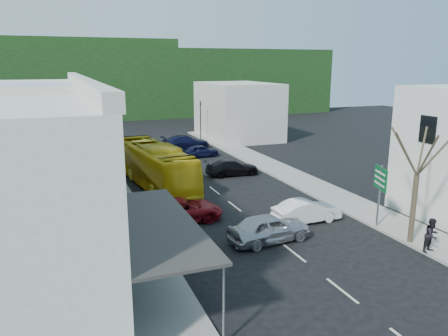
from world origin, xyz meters
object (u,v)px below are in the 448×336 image
street_tree (417,175)px  car_silver (269,229)px  traffic_signal (201,121)px  pedestrian_left (145,217)px  pedestrian_right (432,236)px  car_red (181,210)px  car_white (306,211)px  bus (155,166)px  direction_sign (379,197)px

street_tree → car_silver: bearing=156.7°
traffic_signal → pedestrian_left: bearing=72.9°
street_tree → pedestrian_right: bearing=-90.0°
car_silver → pedestrian_right: bearing=-128.1°
car_silver → pedestrian_left: (-6.01, 3.41, 0.30)m
car_red → pedestrian_right: size_ratio=2.71×
pedestrian_right → traffic_signal: 35.94m
car_white → traffic_signal: (2.88, 29.67, 1.76)m
car_white → street_tree: 6.68m
car_white → bus: bearing=29.5°
car_white → car_red: same height
car_red → pedestrian_left: size_ratio=2.71×
car_silver → car_white: bearing=-67.0°
bus → car_white: 13.18m
bus → pedestrian_left: bearing=-112.3°
car_red → direction_sign: 11.59m
pedestrian_left → street_tree: street_tree is taller
pedestrian_left → street_tree: (12.86, -6.36, 2.78)m
bus → pedestrian_left: 10.17m
bus → street_tree: (10.15, -16.15, 2.23)m
car_red → car_white: bearing=-107.9°
bus → car_white: (6.78, -11.28, -0.85)m
car_red → direction_sign: bearing=-112.7°
direction_sign → traffic_signal: traffic_signal is taller
bus → street_tree: bearing=-64.7°
bus → street_tree: size_ratio=1.54×
car_red → traffic_signal: bearing=-15.8°
car_white → traffic_signal: bearing=-7.1°
car_red → pedestrian_right: bearing=-126.9°
direction_sign → car_white: bearing=162.0°
car_silver → car_red: same height
pedestrian_left → street_tree: 14.62m
car_white → car_red: 7.56m
bus → pedestrian_right: size_ratio=6.82×
bus → pedestrian_left: bus is taller
pedestrian_left → car_white: bearing=-113.2°
bus → pedestrian_left: (-2.71, -9.79, -0.55)m
bus → pedestrian_right: (10.15, -17.51, -0.55)m
bus → street_tree: 19.21m
pedestrian_left → direction_sign: bearing=-121.2°
bus → traffic_signal: 20.79m
bus → street_tree: street_tree is taller
bus → pedestrian_right: bus is taller
car_silver → direction_sign: (6.74, -0.46, 1.18)m
car_white → direction_sign: bearing=-127.7°
pedestrian_right → direction_sign: bearing=80.2°
traffic_signal → car_white: bearing=91.0°
traffic_signal → bus: bearing=68.9°
pedestrian_right → traffic_signal: traffic_signal is taller
car_white → direction_sign: 4.22m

